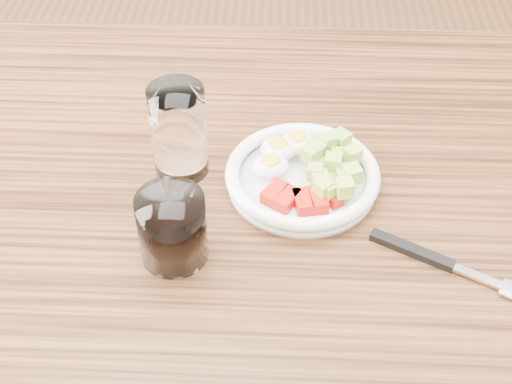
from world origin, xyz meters
TOP-DOWN VIEW (x-y plane):
  - dining_table at (0.00, 0.00)m, footprint 1.50×0.90m
  - bowl at (0.05, 0.06)m, footprint 0.20×0.20m
  - fork at (0.20, -0.07)m, footprint 0.20×0.12m
  - water_glass at (-0.11, 0.08)m, footprint 0.07×0.07m
  - coffee_glass at (-0.10, -0.07)m, footprint 0.08×0.08m

SIDE VIEW (x-z plane):
  - dining_table at x=0.00m, z-range 0.28..1.05m
  - fork at x=0.20m, z-range 0.77..0.78m
  - bowl at x=0.05m, z-range 0.76..0.81m
  - coffee_glass at x=-0.10m, z-range 0.77..0.86m
  - water_glass at x=-0.11m, z-range 0.77..0.90m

